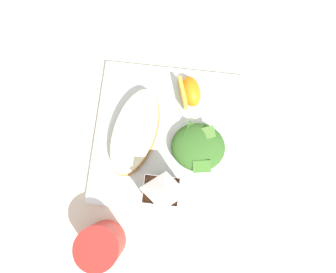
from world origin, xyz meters
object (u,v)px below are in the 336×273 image
(orange_wedge_front, at_px, (190,92))
(green_salad_pile, at_px, (198,147))
(milk_carton, at_px, (164,190))
(cheesy_pizza_bread, at_px, (135,131))
(drinking_red_cup, at_px, (101,245))
(white_plate, at_px, (168,138))

(orange_wedge_front, bearing_deg, green_salad_pile, 103.77)
(milk_carton, distance_m, orange_wedge_front, 0.19)
(green_salad_pile, distance_m, milk_carton, 0.11)
(cheesy_pizza_bread, height_order, drinking_red_cup, drinking_red_cup)
(cheesy_pizza_bread, xyz_separation_m, milk_carton, (-0.07, 0.10, 0.04))
(drinking_red_cup, bearing_deg, orange_wedge_front, -113.23)
(drinking_red_cup, bearing_deg, milk_carton, -133.21)
(white_plate, distance_m, green_salad_pile, 0.07)
(cheesy_pizza_bread, xyz_separation_m, green_salad_pile, (-0.12, 0.02, 0.00))
(green_salad_pile, bearing_deg, cheesy_pizza_bread, -8.04)
(green_salad_pile, xyz_separation_m, drinking_red_cup, (0.15, 0.19, 0.01))
(cheesy_pizza_bread, distance_m, green_salad_pile, 0.12)
(cheesy_pizza_bread, height_order, green_salad_pile, green_salad_pile)
(white_plate, height_order, orange_wedge_front, orange_wedge_front)
(orange_wedge_front, distance_m, drinking_red_cup, 0.32)
(cheesy_pizza_bread, bearing_deg, milk_carton, 123.08)
(drinking_red_cup, bearing_deg, cheesy_pizza_bread, -98.91)
(green_salad_pile, relative_size, drinking_red_cup, 1.18)
(milk_carton, height_order, orange_wedge_front, milk_carton)
(orange_wedge_front, bearing_deg, cheesy_pizza_bread, 42.97)
(milk_carton, bearing_deg, green_salad_pile, -122.08)
(white_plate, bearing_deg, milk_carton, 92.57)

